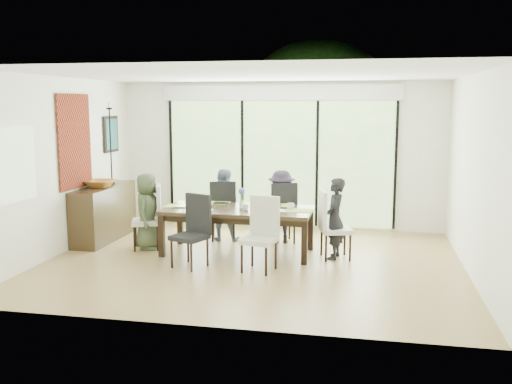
% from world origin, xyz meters
% --- Properties ---
extents(floor, '(6.00, 5.00, 0.01)m').
position_xyz_m(floor, '(0.00, 0.00, -0.01)').
color(floor, brown).
rests_on(floor, ground).
extents(ceiling, '(6.00, 5.00, 0.01)m').
position_xyz_m(ceiling, '(0.00, 0.00, 2.71)').
color(ceiling, white).
rests_on(ceiling, wall_back).
extents(wall_back, '(6.00, 0.02, 2.70)m').
position_xyz_m(wall_back, '(0.00, 2.51, 1.35)').
color(wall_back, white).
rests_on(wall_back, floor).
extents(wall_front, '(6.00, 0.02, 2.70)m').
position_xyz_m(wall_front, '(0.00, -2.51, 1.35)').
color(wall_front, silver).
rests_on(wall_front, floor).
extents(wall_left, '(0.02, 5.00, 2.70)m').
position_xyz_m(wall_left, '(-3.01, 0.00, 1.35)').
color(wall_left, beige).
rests_on(wall_left, floor).
extents(wall_right, '(0.02, 5.00, 2.70)m').
position_xyz_m(wall_right, '(3.01, 0.00, 1.35)').
color(wall_right, silver).
rests_on(wall_right, floor).
extents(glass_doors, '(4.20, 0.02, 2.30)m').
position_xyz_m(glass_doors, '(0.00, 2.47, 1.20)').
color(glass_doors, '#598C3F').
rests_on(glass_doors, wall_back).
extents(blinds_header, '(4.40, 0.06, 0.28)m').
position_xyz_m(blinds_header, '(0.00, 2.46, 2.50)').
color(blinds_header, white).
rests_on(blinds_header, wall_back).
extents(mullion_a, '(0.05, 0.04, 2.30)m').
position_xyz_m(mullion_a, '(-2.10, 2.46, 1.20)').
color(mullion_a, black).
rests_on(mullion_a, wall_back).
extents(mullion_b, '(0.05, 0.04, 2.30)m').
position_xyz_m(mullion_b, '(-0.70, 2.46, 1.20)').
color(mullion_b, black).
rests_on(mullion_b, wall_back).
extents(mullion_c, '(0.05, 0.04, 2.30)m').
position_xyz_m(mullion_c, '(0.70, 2.46, 1.20)').
color(mullion_c, black).
rests_on(mullion_c, wall_back).
extents(mullion_d, '(0.05, 0.04, 2.30)m').
position_xyz_m(mullion_d, '(2.10, 2.46, 1.20)').
color(mullion_d, black).
rests_on(mullion_d, wall_back).
extents(side_window, '(0.02, 0.90, 1.00)m').
position_xyz_m(side_window, '(-2.97, -1.20, 1.50)').
color(side_window, '#8CAD7F').
rests_on(side_window, wall_left).
extents(deck, '(6.00, 1.80, 0.10)m').
position_xyz_m(deck, '(0.00, 3.40, -0.05)').
color(deck, brown).
rests_on(deck, ground).
extents(rail_top, '(6.00, 0.08, 0.06)m').
position_xyz_m(rail_top, '(0.00, 4.20, 0.55)').
color(rail_top, brown).
rests_on(rail_top, deck).
extents(foliage_left, '(3.20, 3.20, 3.20)m').
position_xyz_m(foliage_left, '(-1.80, 5.20, 1.44)').
color(foliage_left, '#14380F').
rests_on(foliage_left, ground).
extents(foliage_mid, '(4.00, 4.00, 4.00)m').
position_xyz_m(foliage_mid, '(0.40, 5.80, 1.80)').
color(foliage_mid, '#14380F').
rests_on(foliage_mid, ground).
extents(foliage_right, '(2.80, 2.80, 2.80)m').
position_xyz_m(foliage_right, '(2.20, 5.00, 1.26)').
color(foliage_right, '#14380F').
rests_on(foliage_right, ground).
extents(foliage_far, '(3.60, 3.60, 3.60)m').
position_xyz_m(foliage_far, '(-0.60, 6.50, 1.62)').
color(foliage_far, '#14380F').
rests_on(foliage_far, ground).
extents(table_top, '(2.26, 1.04, 0.06)m').
position_xyz_m(table_top, '(-0.32, 0.44, 0.68)').
color(table_top, black).
rests_on(table_top, floor).
extents(table_apron, '(2.07, 0.85, 0.09)m').
position_xyz_m(table_apron, '(-0.32, 0.44, 0.59)').
color(table_apron, black).
rests_on(table_apron, floor).
extents(table_leg_fl, '(0.08, 0.08, 0.65)m').
position_xyz_m(table_leg_fl, '(-1.40, 0.01, 0.32)').
color(table_leg_fl, black).
rests_on(table_leg_fl, floor).
extents(table_leg_fr, '(0.08, 0.08, 0.65)m').
position_xyz_m(table_leg_fr, '(0.76, 0.01, 0.32)').
color(table_leg_fr, black).
rests_on(table_leg_fr, floor).
extents(table_leg_bl, '(0.08, 0.08, 0.65)m').
position_xyz_m(table_leg_bl, '(-1.40, 0.87, 0.32)').
color(table_leg_bl, black).
rests_on(table_leg_bl, floor).
extents(table_leg_br, '(0.08, 0.08, 0.65)m').
position_xyz_m(table_leg_br, '(0.76, 0.87, 0.32)').
color(table_leg_br, black).
rests_on(table_leg_br, floor).
extents(chair_left_end, '(0.55, 0.55, 1.04)m').
position_xyz_m(chair_left_end, '(-1.82, 0.44, 0.52)').
color(chair_left_end, beige).
rests_on(chair_left_end, floor).
extents(chair_right_end, '(0.53, 0.53, 1.04)m').
position_xyz_m(chair_right_end, '(1.18, 0.44, 0.52)').
color(chair_right_end, silver).
rests_on(chair_right_end, floor).
extents(chair_far_left, '(0.52, 0.52, 1.04)m').
position_xyz_m(chair_far_left, '(-0.77, 1.29, 0.52)').
color(chair_far_left, black).
rests_on(chair_far_left, floor).
extents(chair_far_right, '(0.56, 0.56, 1.04)m').
position_xyz_m(chair_far_right, '(0.23, 1.29, 0.52)').
color(chair_far_right, black).
rests_on(chair_far_right, floor).
extents(chair_near_left, '(0.56, 0.56, 1.04)m').
position_xyz_m(chair_near_left, '(-0.82, -0.43, 0.52)').
color(chair_near_left, black).
rests_on(chair_near_left, floor).
extents(chair_near_right, '(0.51, 0.51, 1.04)m').
position_xyz_m(chair_near_right, '(0.18, -0.43, 0.52)').
color(chair_near_right, beige).
rests_on(chair_near_right, floor).
extents(person_left_end, '(0.40, 0.59, 1.21)m').
position_xyz_m(person_left_end, '(-1.80, 0.44, 0.61)').
color(person_left_end, '#414E34').
rests_on(person_left_end, floor).
extents(person_right_end, '(0.41, 0.60, 1.21)m').
position_xyz_m(person_right_end, '(1.16, 0.44, 0.61)').
color(person_right_end, black).
rests_on(person_right_end, floor).
extents(person_far_left, '(0.58, 0.38, 1.21)m').
position_xyz_m(person_far_left, '(-0.77, 1.27, 0.61)').
color(person_far_left, slate).
rests_on(person_far_left, floor).
extents(person_far_right, '(0.61, 0.42, 1.21)m').
position_xyz_m(person_far_right, '(0.23, 1.27, 0.61)').
color(person_far_right, '#241E2D').
rests_on(person_far_right, floor).
extents(placemat_left, '(0.41, 0.30, 0.01)m').
position_xyz_m(placemat_left, '(-1.27, 0.44, 0.71)').
color(placemat_left, '#88A23A').
rests_on(placemat_left, table_top).
extents(placemat_right, '(0.41, 0.30, 0.01)m').
position_xyz_m(placemat_right, '(0.63, 0.44, 0.71)').
color(placemat_right, '#84A33A').
rests_on(placemat_right, table_top).
extents(placemat_far_l, '(0.41, 0.30, 0.01)m').
position_xyz_m(placemat_far_l, '(-0.77, 0.84, 0.71)').
color(placemat_far_l, '#A2C245').
rests_on(placemat_far_l, table_top).
extents(placemat_far_r, '(0.41, 0.30, 0.01)m').
position_xyz_m(placemat_far_r, '(0.23, 0.84, 0.71)').
color(placemat_far_r, olive).
rests_on(placemat_far_r, table_top).
extents(placemat_paper, '(0.41, 0.30, 0.01)m').
position_xyz_m(placemat_paper, '(-0.87, 0.14, 0.71)').
color(placemat_paper, white).
rests_on(placemat_paper, table_top).
extents(tablet_far_l, '(0.24, 0.17, 0.01)m').
position_xyz_m(tablet_far_l, '(-0.67, 0.79, 0.72)').
color(tablet_far_l, black).
rests_on(tablet_far_l, table_top).
extents(tablet_far_r, '(0.23, 0.16, 0.01)m').
position_xyz_m(tablet_far_r, '(0.18, 0.79, 0.72)').
color(tablet_far_r, black).
rests_on(tablet_far_r, table_top).
extents(papers, '(0.28, 0.21, 0.00)m').
position_xyz_m(papers, '(0.38, 0.39, 0.71)').
color(papers, white).
rests_on(papers, table_top).
extents(platter_base, '(0.24, 0.24, 0.02)m').
position_xyz_m(platter_base, '(-0.87, 0.14, 0.72)').
color(platter_base, white).
rests_on(platter_base, table_top).
extents(platter_snacks, '(0.19, 0.19, 0.01)m').
position_xyz_m(platter_snacks, '(-0.87, 0.14, 0.74)').
color(platter_snacks, orange).
rests_on(platter_snacks, table_top).
extents(vase, '(0.08, 0.08, 0.11)m').
position_xyz_m(vase, '(-0.27, 0.49, 0.76)').
color(vase, silver).
rests_on(vase, table_top).
extents(hyacinth_stems, '(0.04, 0.04, 0.15)m').
position_xyz_m(hyacinth_stems, '(-0.27, 0.49, 0.88)').
color(hyacinth_stems, '#337226').
rests_on(hyacinth_stems, table_top).
extents(hyacinth_blooms, '(0.10, 0.10, 0.10)m').
position_xyz_m(hyacinth_blooms, '(-0.27, 0.49, 0.97)').
color(hyacinth_blooms, '#4C58C0').
rests_on(hyacinth_blooms, table_top).
extents(laptop, '(0.36, 0.31, 0.02)m').
position_xyz_m(laptop, '(-1.17, 0.34, 0.72)').
color(laptop, silver).
rests_on(laptop, table_top).
extents(cup_a, '(0.16, 0.16, 0.09)m').
position_xyz_m(cup_a, '(-1.02, 0.59, 0.75)').
color(cup_a, white).
rests_on(cup_a, table_top).
extents(cup_b, '(0.13, 0.13, 0.09)m').
position_xyz_m(cup_b, '(-0.17, 0.34, 0.75)').
color(cup_b, white).
rests_on(cup_b, table_top).
extents(cup_c, '(0.16, 0.16, 0.09)m').
position_xyz_m(cup_c, '(0.48, 0.54, 0.75)').
color(cup_c, white).
rests_on(cup_c, table_top).
extents(book, '(0.17, 0.22, 0.02)m').
position_xyz_m(book, '(-0.07, 0.49, 0.71)').
color(book, white).
rests_on(book, table_top).
extents(sideboard, '(0.46, 1.63, 0.92)m').
position_xyz_m(sideboard, '(-2.76, 0.88, 0.46)').
color(sideboard, black).
rests_on(sideboard, floor).
extents(bowl, '(0.49, 0.49, 0.12)m').
position_xyz_m(bowl, '(-2.76, 0.78, 0.98)').
color(bowl, '#965D20').
rests_on(bowl, sideboard).
extents(candlestick_base, '(0.10, 0.10, 0.04)m').
position_xyz_m(candlestick_base, '(-2.76, 1.23, 0.94)').
color(candlestick_base, black).
rests_on(candlestick_base, sideboard).
extents(candlestick_shaft, '(0.02, 0.02, 1.27)m').
position_xyz_m(candlestick_shaft, '(-2.76, 1.23, 1.58)').
color(candlestick_shaft, black).
rests_on(candlestick_shaft, sideboard).
extents(candlestick_pan, '(0.10, 0.10, 0.03)m').
position_xyz_m(candlestick_pan, '(-2.76, 1.23, 2.21)').
color(candlestick_pan, black).
rests_on(candlestick_pan, sideboard).
extents(candle, '(0.04, 0.04, 0.10)m').
position_xyz_m(candle, '(-2.76, 1.23, 2.27)').
color(candle, silver).
rests_on(candle, sideboard).
extents(tapestry, '(0.02, 1.00, 1.50)m').
position_xyz_m(tapestry, '(-2.97, 0.40, 1.70)').
color(tapestry, maroon).
rests_on(tapestry, wall_left).
extents(art_frame, '(0.03, 0.55, 0.65)m').
position_xyz_m(art_frame, '(-2.97, 1.70, 1.75)').
color(art_frame, black).
rests_on(art_frame, wall_left).
extents(art_canvas, '(0.01, 0.45, 0.55)m').
position_xyz_m(art_canvas, '(-2.95, 1.70, 1.75)').
color(art_canvas, '#17464C').
rests_on(art_canvas, wall_left).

